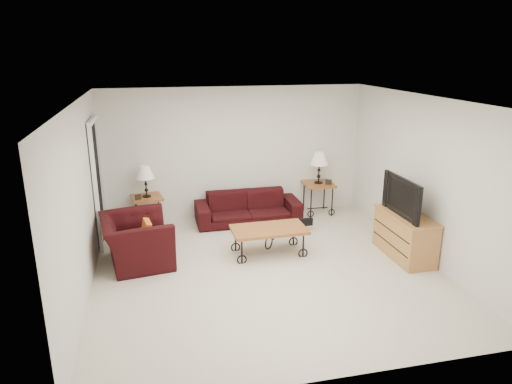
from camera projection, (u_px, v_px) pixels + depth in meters
ground at (266, 269)px, 6.96m from camera, size 5.00×5.00×0.00m
wall_back at (235, 153)px, 8.92m from camera, size 5.00×0.02×2.50m
wall_front at (334, 266)px, 4.26m from camera, size 5.00×0.02×2.50m
wall_left at (81, 202)px, 6.06m from camera, size 0.02×5.00×2.50m
wall_right at (425, 179)px, 7.13m from camera, size 0.02×5.00×2.50m
ceiling at (268, 100)px, 6.23m from camera, size 5.00×5.00×0.00m
doorway at (97, 184)px, 7.67m from camera, size 0.08×0.94×2.04m
sofa at (248, 208)px, 8.79m from camera, size 1.96×0.77×0.57m
side_table_left at (148, 212)px, 8.56m from camera, size 0.61×0.61×0.58m
side_table_right at (318, 198)px, 9.26m from camera, size 0.60×0.60×0.63m
lamp_left at (146, 181)px, 8.39m from camera, size 0.38×0.38×0.58m
lamp_right at (319, 168)px, 9.08m from camera, size 0.37×0.37×0.63m
photo_frame_left at (138, 197)px, 8.29m from camera, size 0.11×0.05×0.10m
photo_frame_right at (328, 182)px, 9.05m from camera, size 0.13×0.05×0.10m
coffee_table at (269, 241)px, 7.42m from camera, size 1.19×0.66×0.44m
armchair at (136, 240)px, 7.07m from camera, size 1.15×1.27×0.74m
throw_pillow at (146, 232)px, 7.01m from camera, size 0.14×0.34×0.33m
tv_stand at (405, 236)px, 7.30m from camera, size 0.48×1.16×0.70m
television at (407, 196)px, 7.11m from camera, size 0.14×1.04×0.60m
backpack at (305, 218)px, 8.46m from camera, size 0.40×0.35×0.43m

